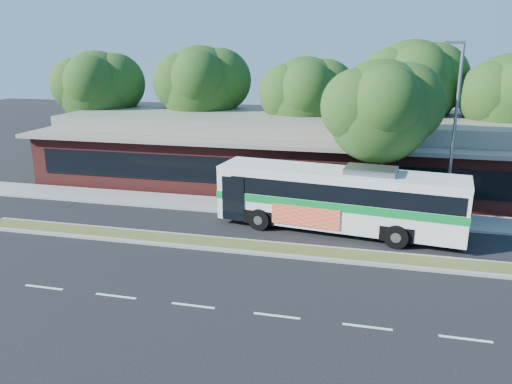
% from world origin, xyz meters
% --- Properties ---
extents(ground, '(120.00, 120.00, 0.00)m').
position_xyz_m(ground, '(0.00, 0.00, 0.00)').
color(ground, black).
rests_on(ground, ground).
extents(median_strip, '(26.00, 1.10, 0.15)m').
position_xyz_m(median_strip, '(0.00, 0.60, 0.07)').
color(median_strip, '#4B5524').
rests_on(median_strip, ground).
extents(sidewalk, '(44.00, 2.60, 0.12)m').
position_xyz_m(sidewalk, '(0.00, 6.40, 0.06)').
color(sidewalk, gray).
rests_on(sidewalk, ground).
extents(parking_lot, '(14.00, 12.00, 0.01)m').
position_xyz_m(parking_lot, '(-18.00, 10.00, 0.01)').
color(parking_lot, black).
rests_on(parking_lot, ground).
extents(plaza_building, '(33.20, 11.20, 4.45)m').
position_xyz_m(plaza_building, '(0.00, 12.99, 2.13)').
color(plaza_building, maroon).
rests_on(plaza_building, ground).
extents(lamp_post, '(0.93, 0.18, 9.07)m').
position_xyz_m(lamp_post, '(9.56, 6.00, 4.90)').
color(lamp_post, slate).
rests_on(lamp_post, ground).
extents(tree_bg_a, '(6.47, 5.80, 8.63)m').
position_xyz_m(tree_bg_a, '(-14.58, 15.14, 5.87)').
color(tree_bg_a, black).
rests_on(tree_bg_a, ground).
extents(tree_bg_b, '(6.69, 6.00, 9.00)m').
position_xyz_m(tree_bg_b, '(-6.57, 16.14, 6.14)').
color(tree_bg_b, black).
rests_on(tree_bg_b, ground).
extents(tree_bg_c, '(6.24, 5.60, 8.26)m').
position_xyz_m(tree_bg_c, '(1.40, 15.13, 5.59)').
color(tree_bg_c, black).
rests_on(tree_bg_c, ground).
extents(tree_bg_d, '(6.91, 6.20, 9.37)m').
position_xyz_m(tree_bg_d, '(8.45, 16.15, 6.42)').
color(tree_bg_d, black).
rests_on(tree_bg_d, ground).
extents(transit_bus, '(12.16, 4.13, 3.35)m').
position_xyz_m(transit_bus, '(4.35, 3.79, 1.87)').
color(transit_bus, silver).
rests_on(transit_bus, ground).
extents(sedan, '(4.27, 1.91, 1.22)m').
position_xyz_m(sedan, '(-11.59, 9.20, 0.61)').
color(sedan, '#9C9FA3').
rests_on(sedan, ground).
extents(sidewalk_tree, '(5.85, 5.25, 8.27)m').
position_xyz_m(sidewalk_tree, '(6.38, 6.33, 5.77)').
color(sidewalk_tree, black).
rests_on(sidewalk_tree, ground).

